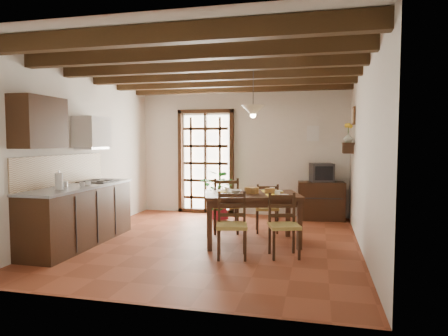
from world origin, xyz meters
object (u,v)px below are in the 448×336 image
(dining_table, at_px, (252,200))
(potted_plant, at_px, (219,191))
(sideboard, at_px, (321,201))
(chair_far_right, at_px, (267,217))
(pendant_lamp, at_px, (253,110))
(crt_tv, at_px, (322,172))
(chair_far_left, at_px, (226,215))
(chair_near_left, at_px, (232,237))
(kitchen_counter, at_px, (80,214))
(chair_near_right, at_px, (284,237))

(dining_table, bearing_deg, potted_plant, 101.88)
(sideboard, relative_size, potted_plant, 0.43)
(dining_table, xyz_separation_m, chair_far_right, (0.14, 0.81, -0.41))
(pendant_lamp, bearing_deg, crt_tv, 62.42)
(chair_far_left, relative_size, chair_far_right, 1.13)
(dining_table, bearing_deg, chair_near_left, -115.97)
(kitchen_counter, xyz_separation_m, crt_tv, (3.64, 2.82, 0.49))
(chair_near_left, relative_size, crt_tv, 1.77)
(dining_table, relative_size, pendant_lamp, 1.95)
(pendant_lamp, bearing_deg, sideboard, 62.48)
(kitchen_counter, distance_m, chair_near_right, 3.13)
(potted_plant, bearing_deg, pendant_lamp, -60.48)
(dining_table, height_order, chair_far_right, chair_far_right)
(chair_near_right, relative_size, sideboard, 0.96)
(chair_near_right, bearing_deg, pendant_lamp, 110.90)
(chair_far_left, bearing_deg, dining_table, 115.86)
(chair_near_left, distance_m, sideboard, 3.20)
(chair_near_left, bearing_deg, crt_tv, 55.40)
(crt_tv, bearing_deg, potted_plant, 175.53)
(dining_table, relative_size, chair_near_right, 1.89)
(pendant_lamp, bearing_deg, potted_plant, 119.52)
(kitchen_counter, xyz_separation_m, chair_far_right, (2.71, 1.49, -0.20))
(sideboard, bearing_deg, potted_plant, -176.52)
(dining_table, height_order, chair_near_right, chair_near_right)
(kitchen_counter, height_order, potted_plant, potted_plant)
(pendant_lamp, bearing_deg, chair_far_right, 79.01)
(chair_near_right, xyz_separation_m, chair_far_right, (-0.42, 1.42, -0.00))
(kitchen_counter, relative_size, chair_far_left, 2.33)
(chair_near_left, xyz_separation_m, chair_far_left, (-0.41, 1.42, 0.02))
(kitchen_counter, height_order, sideboard, kitchen_counter)
(kitchen_counter, relative_size, chair_near_left, 2.51)
(chair_near_left, bearing_deg, chair_far_right, 67.93)
(chair_far_right, relative_size, potted_plant, 0.40)
(crt_tv, relative_size, pendant_lamp, 0.60)
(potted_plant, distance_m, pendant_lamp, 2.49)
(sideboard, bearing_deg, chair_near_left, -117.58)
(chair_near_right, relative_size, chair_far_left, 0.90)
(kitchen_counter, xyz_separation_m, pendant_lamp, (2.57, 0.78, 1.60))
(chair_near_right, relative_size, potted_plant, 0.41)
(pendant_lamp, bearing_deg, kitchen_counter, -163.19)
(chair_far_right, bearing_deg, sideboard, -135.91)
(kitchen_counter, xyz_separation_m, potted_plant, (1.59, 2.51, 0.10))
(chair_near_left, height_order, sideboard, chair_near_left)
(chair_far_left, relative_size, sideboard, 1.06)
(dining_table, distance_m, pendant_lamp, 1.40)
(sideboard, height_order, crt_tv, crt_tv)
(dining_table, xyz_separation_m, chair_near_left, (-0.14, -0.81, -0.40))
(chair_far_left, bearing_deg, potted_plant, -87.28)
(chair_near_left, distance_m, chair_far_right, 1.64)
(chair_near_right, height_order, sideboard, chair_near_right)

